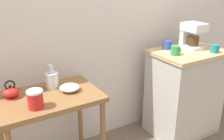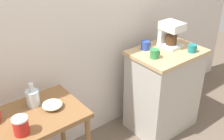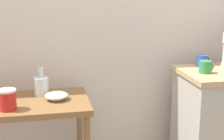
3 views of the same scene
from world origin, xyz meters
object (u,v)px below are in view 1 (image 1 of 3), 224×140
Objects in this scene: coffee_maker at (192,34)px; mug_blue at (167,45)px; bowl_stoneware at (70,88)px; mug_dark_teal at (215,49)px; mug_tall_green at (175,50)px; glass_carafe_vase at (52,80)px; canister_enamel at (35,99)px; teakettle at (11,92)px.

coffee_maker reaches higher than mug_blue.
bowl_stoneware is at bearing -179.10° from coffee_maker.
mug_tall_green reaches higher than mug_dark_teal.
glass_carafe_vase is 1.48m from coffee_maker.
mug_tall_green reaches higher than canister_enamel.
mug_dark_teal is 0.46m from mug_blue.
bowl_stoneware is at bearing 24.06° from canister_enamel.
canister_enamel is at bearing -155.94° from bowl_stoneware.
mug_blue is at bearing 9.71° from canister_enamel.
mug_blue reaches higher than bowl_stoneware.
teakettle is at bearing 169.58° from mug_dark_teal.
mug_dark_teal reaches higher than canister_enamel.
bowl_stoneware is at bearing -174.57° from mug_blue.
glass_carafe_vase is at bearing 52.15° from canister_enamel.
glass_carafe_vase is at bearing 175.74° from coffee_maker.
mug_tall_green is at bearing -161.34° from coffee_maker.
glass_carafe_vase is 1.17m from mug_tall_green.
mug_dark_teal is at bearing -10.42° from teakettle.
glass_carafe_vase is (0.32, 0.01, 0.02)m from teakettle.
coffee_maker is (1.67, 0.16, 0.23)m from canister_enamel.
mug_dark_teal reaches higher than bowl_stoneware.
mug_tall_green reaches higher than teakettle.
bowl_stoneware is 1.10× the size of teakettle.
bowl_stoneware is 1.46m from mug_dark_teal.
bowl_stoneware is 1.74× the size of mug_tall_green.
teakettle is 0.57× the size of coffee_maker.
glass_carafe_vase is at bearing 169.27° from mug_tall_green.
coffee_maker is at bearing -4.26° from glass_carafe_vase.
canister_enamel is 1.53× the size of mug_dark_teal.
mug_dark_teal reaches higher than teakettle.
coffee_maker is at bearing 0.90° from bowl_stoneware.
teakettle is 0.74× the size of glass_carafe_vase.
mug_blue reaches higher than canister_enamel.
mug_dark_teal is (0.07, -0.25, -0.10)m from coffee_maker.
canister_enamel is at bearing 177.13° from mug_dark_teal.
mug_blue is at bearing -0.39° from teakettle.
mug_dark_teal is (1.53, -0.35, 0.13)m from glass_carafe_vase.
bowl_stoneware is 1.06m from mug_tall_green.
canister_enamel is 1.36m from mug_tall_green.
glass_carafe_vase is at bearing 2.44° from teakettle.
mug_tall_green is at bearing -4.73° from bowl_stoneware.
bowl_stoneware is 1.13m from mug_blue.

